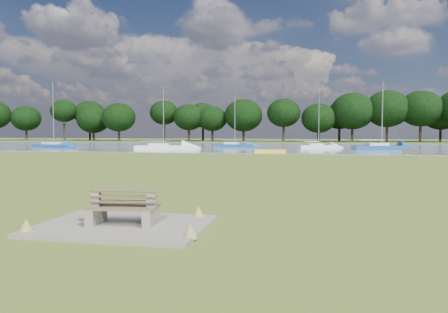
% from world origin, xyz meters
% --- Properties ---
extents(ground, '(220.00, 220.00, 0.00)m').
position_xyz_m(ground, '(0.00, 0.00, 0.00)').
color(ground, olive).
extents(river, '(220.00, 40.00, 0.10)m').
position_xyz_m(river, '(0.00, 42.00, 0.00)').
color(river, gray).
rests_on(river, ground).
extents(far_bank, '(220.00, 20.00, 0.40)m').
position_xyz_m(far_bank, '(0.00, 72.00, 0.00)').
color(far_bank, '#4C6626').
rests_on(far_bank, ground).
extents(concrete_pad, '(4.20, 3.20, 0.10)m').
position_xyz_m(concrete_pad, '(0.00, -14.00, 0.05)').
color(concrete_pad, gray).
rests_on(concrete_pad, ground).
extents(bench_pair, '(1.81, 1.19, 0.92)m').
position_xyz_m(bench_pair, '(0.00, -14.00, 0.47)').
color(bench_pair, gray).
rests_on(bench_pair, concrete_pad).
extents(riverbank_bench, '(1.37, 0.73, 0.81)m').
position_xyz_m(riverbank_bench, '(13.23, 17.68, 0.41)').
color(riverbank_bench, brown).
rests_on(riverbank_bench, ground).
extents(kayak, '(3.53, 1.59, 0.34)m').
position_xyz_m(kayak, '(-0.05, 24.00, 0.22)').
color(kayak, yellow).
rests_on(kayak, river).
extents(tree_line, '(158.59, 8.47, 10.25)m').
position_xyz_m(tree_line, '(8.34, 68.00, 6.09)').
color(tree_line, black).
rests_on(tree_line, far_bank).
extents(sailboat_2, '(7.36, 3.59, 8.55)m').
position_xyz_m(sailboat_2, '(12.96, 33.38, 0.56)').
color(sailboat_2, navy).
rests_on(sailboat_2, river).
extents(sailboat_4, '(7.72, 3.70, 8.13)m').
position_xyz_m(sailboat_4, '(-14.65, 30.09, 0.49)').
color(sailboat_4, silver).
rests_on(sailboat_4, river).
extents(sailboat_5, '(6.02, 2.07, 7.51)m').
position_xyz_m(sailboat_5, '(-6.61, 38.12, 0.48)').
color(sailboat_5, navy).
rests_on(sailboat_5, river).
extents(sailboat_6, '(7.03, 3.73, 9.14)m').
position_xyz_m(sailboat_6, '(-31.04, 30.83, 0.54)').
color(sailboat_6, navy).
rests_on(sailboat_6, river).
extents(sailboat_7, '(5.70, 3.45, 8.12)m').
position_xyz_m(sailboat_7, '(5.27, 36.57, 0.47)').
color(sailboat_7, silver).
rests_on(sailboat_7, river).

